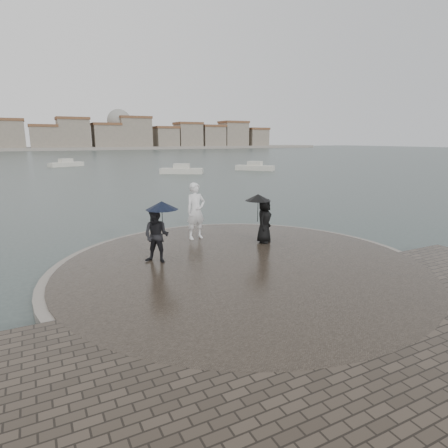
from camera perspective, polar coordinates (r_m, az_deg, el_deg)
ground at (r=10.00m, az=13.05°, el=-13.65°), size 400.00×400.00×0.00m
kerb_ring at (r=12.57m, az=2.73°, el=-6.92°), size 12.50×12.50×0.32m
quay_tip at (r=12.56m, az=2.73°, el=-6.83°), size 11.90×11.90×0.36m
statue at (r=15.38m, az=-4.32°, el=1.99°), size 0.91×0.65×2.33m
visitor_left at (r=12.57m, az=-10.05°, el=-0.70°), size 1.37×1.20×2.04m
visitor_right at (r=14.83m, az=5.93°, el=1.37°), size 1.28×1.12×1.95m
far_skyline at (r=167.45m, az=-27.96°, el=11.77°), size 260.00×20.00×37.00m
boats at (r=50.09m, az=-15.51°, el=7.75°), size 44.08×35.09×1.50m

